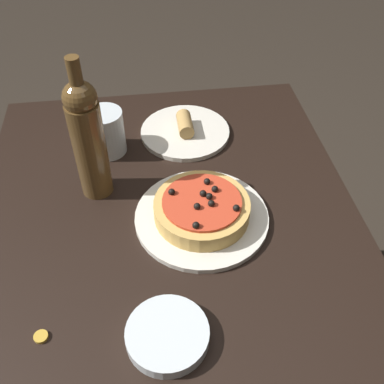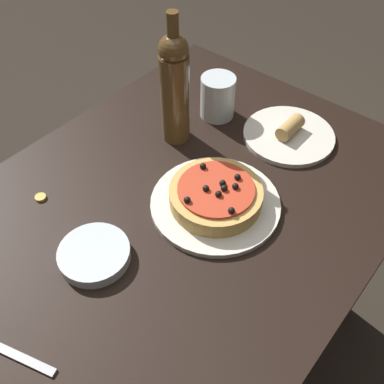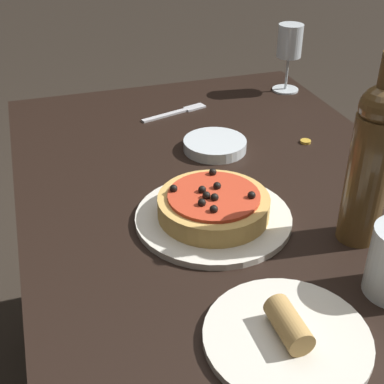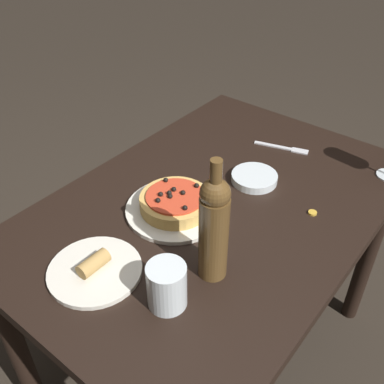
% 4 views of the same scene
% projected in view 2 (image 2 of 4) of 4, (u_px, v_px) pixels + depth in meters
% --- Properties ---
extents(ground_plane, '(14.00, 14.00, 0.00)m').
position_uv_depth(ground_plane, '(173.00, 362.00, 1.49)').
color(ground_plane, '#2D261E').
extents(dining_table, '(1.18, 0.80, 0.76)m').
position_uv_depth(dining_table, '(164.00, 247.00, 1.02)').
color(dining_table, black).
rests_on(dining_table, ground_plane).
extents(dinner_plate, '(0.28, 0.28, 0.01)m').
position_uv_depth(dinner_plate, '(215.00, 203.00, 0.96)').
color(dinner_plate, silver).
rests_on(dinner_plate, dining_table).
extents(pizza, '(0.20, 0.20, 0.05)m').
position_uv_depth(pizza, '(216.00, 195.00, 0.94)').
color(pizza, tan).
rests_on(pizza, dinner_plate).
extents(wine_bottle, '(0.07, 0.07, 0.32)m').
position_uv_depth(wine_bottle, '(175.00, 87.00, 1.01)').
color(wine_bottle, brown).
rests_on(wine_bottle, dining_table).
extents(water_cup, '(0.09, 0.09, 0.11)m').
position_uv_depth(water_cup, '(218.00, 97.00, 1.14)').
color(water_cup, silver).
rests_on(water_cup, dining_table).
extents(side_bowl, '(0.14, 0.14, 0.02)m').
position_uv_depth(side_bowl, '(94.00, 254.00, 0.86)').
color(side_bowl, silver).
rests_on(side_bowl, dining_table).
extents(fork, '(0.07, 0.18, 0.00)m').
position_uv_depth(fork, '(2.00, 349.00, 0.74)').
color(fork, silver).
rests_on(fork, dining_table).
extents(side_plate, '(0.22, 0.22, 0.05)m').
position_uv_depth(side_plate, '(289.00, 134.00, 1.11)').
color(side_plate, silver).
rests_on(side_plate, dining_table).
extents(bottle_cap, '(0.02, 0.02, 0.01)m').
position_uv_depth(bottle_cap, '(41.00, 197.00, 0.97)').
color(bottle_cap, gold).
rests_on(bottle_cap, dining_table).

